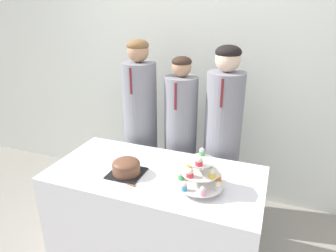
% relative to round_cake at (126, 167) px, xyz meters
% --- Properties ---
extents(wall_back, '(9.00, 0.06, 2.70)m').
position_rel_round_cake_xyz_m(wall_back, '(0.18, 1.18, 0.54)').
color(wall_back, silver).
rests_on(wall_back, ground_plane).
extents(table, '(1.54, 0.76, 0.75)m').
position_rel_round_cake_xyz_m(table, '(0.18, 0.09, -0.43)').
color(table, white).
rests_on(table, ground_plane).
extents(round_cake, '(0.24, 0.24, 0.12)m').
position_rel_round_cake_xyz_m(round_cake, '(0.00, 0.00, 0.00)').
color(round_cake, black).
rests_on(round_cake, table).
extents(cake_knife, '(0.28, 0.08, 0.01)m').
position_rel_round_cake_xyz_m(cake_knife, '(0.14, -0.13, -0.06)').
color(cake_knife, silver).
rests_on(cake_knife, table).
extents(cupcake_stand, '(0.31, 0.31, 0.27)m').
position_rel_round_cake_xyz_m(cupcake_stand, '(0.54, 0.01, 0.05)').
color(cupcake_stand, silver).
rests_on(cupcake_stand, table).
extents(student_0, '(0.31, 0.31, 1.61)m').
position_rel_round_cake_xyz_m(student_0, '(-0.22, 0.69, -0.04)').
color(student_0, gray).
rests_on(student_0, ground_plane).
extents(student_1, '(0.29, 0.29, 1.50)m').
position_rel_round_cake_xyz_m(student_1, '(0.17, 0.69, -0.10)').
color(student_1, gray).
rests_on(student_1, ground_plane).
extents(student_2, '(0.31, 0.31, 1.60)m').
position_rel_round_cake_xyz_m(student_2, '(0.54, 0.69, -0.05)').
color(student_2, gray).
rests_on(student_2, ground_plane).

